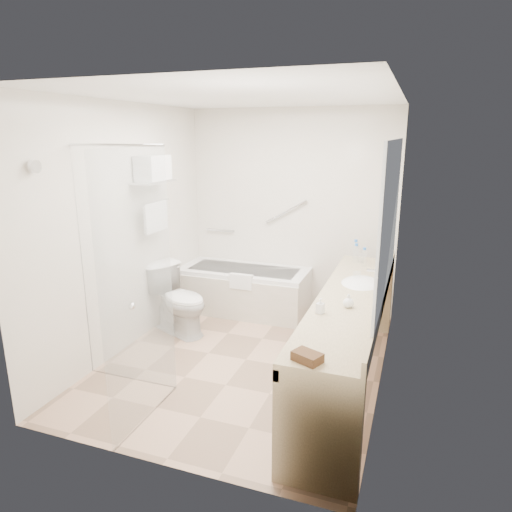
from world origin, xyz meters
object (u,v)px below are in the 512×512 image
(toilet, at_px, (179,300))
(water_bottle_left, at_px, (364,257))
(bathtub, at_px, (244,290))
(vanity_counter, at_px, (350,319))
(amenity_basket, at_px, (307,357))

(toilet, height_order, water_bottle_left, water_bottle_left)
(bathtub, relative_size, toilet, 2.06)
(vanity_counter, xyz_separation_m, amenity_basket, (-0.09, -1.25, 0.24))
(toilet, bearing_deg, vanity_counter, -81.01)
(water_bottle_left, bearing_deg, amenity_basket, -91.76)
(vanity_counter, distance_m, toilet, 2.06)
(vanity_counter, bearing_deg, toilet, 165.07)
(bathtub, bearing_deg, toilet, -117.57)
(toilet, bearing_deg, amenity_basket, -109.33)
(vanity_counter, distance_m, water_bottle_left, 1.04)
(vanity_counter, relative_size, water_bottle_left, 13.81)
(vanity_counter, relative_size, amenity_basket, 15.53)
(bathtub, distance_m, water_bottle_left, 1.69)
(vanity_counter, height_order, amenity_basket, vanity_counter)
(vanity_counter, height_order, water_bottle_left, water_bottle_left)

